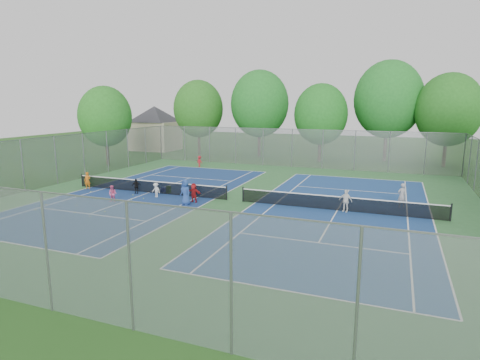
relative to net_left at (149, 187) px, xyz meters
name	(u,v)px	position (x,y,z in m)	size (l,w,h in m)	color
ground	(235,201)	(7.00, 0.00, -0.46)	(120.00, 120.00, 0.00)	#204D18
court_pad	(235,201)	(7.00, 0.00, -0.45)	(32.00, 32.00, 0.01)	#316936
court_left	(149,193)	(0.00, 0.00, -0.44)	(10.97, 23.77, 0.01)	navy
court_right	(337,210)	(14.00, 0.00, -0.44)	(10.97, 23.77, 0.01)	navy
net_left	(149,187)	(0.00, 0.00, 0.00)	(12.87, 0.10, 0.91)	black
net_right	(338,204)	(14.00, 0.00, 0.00)	(12.87, 0.10, 0.91)	black
fence_north	(292,148)	(7.00, 16.00, 1.54)	(32.00, 0.10, 4.00)	gray
fence_south	(47,253)	(7.00, -16.00, 1.54)	(32.00, 0.10, 4.00)	gray
fence_west	(56,160)	(-9.00, 0.00, 1.54)	(32.00, 0.10, 4.00)	gray
house	(155,120)	(-15.00, 24.00, 3.76)	(11.03, 11.03, 7.30)	#B7A88C
tree_nw	(198,109)	(-7.00, 22.00, 5.44)	(6.40, 6.40, 9.58)	#443326
tree_nl	(260,104)	(1.00, 23.00, 6.09)	(7.20, 7.20, 10.69)	#443326
tree_nc	(321,114)	(9.00, 21.00, 4.94)	(6.00, 6.00, 8.85)	#443326
tree_nr	(388,99)	(16.00, 24.00, 6.59)	(7.60, 7.60, 11.42)	#443326
tree_ne	(449,110)	(22.00, 22.00, 5.51)	(6.60, 6.60, 9.77)	#443326
tree_side_w	(105,116)	(-12.00, 10.00, 4.79)	(5.60, 5.60, 8.47)	#443326
ball_crate	(164,189)	(0.77, 0.84, -0.31)	(0.34, 0.34, 0.29)	blue
ball_hopper	(169,190)	(1.47, 0.38, -0.18)	(0.28, 0.28, 0.55)	#227C24
student_a	(87,181)	(-5.29, -0.60, 0.22)	(0.49, 0.32, 1.35)	orange
student_b	(113,194)	(-0.63, -3.39, 0.13)	(0.57, 0.44, 1.17)	#E4588D
student_c	(156,190)	(1.31, -1.05, 0.08)	(0.69, 0.39, 1.06)	silver
student_d	(136,186)	(-0.72, -0.60, 0.11)	(0.67, 0.28, 1.14)	black
student_e	(185,192)	(4.35, -2.19, 0.41)	(0.84, 0.55, 1.73)	#26458D
student_f	(194,193)	(4.56, -1.42, 0.21)	(1.24, 0.40, 1.34)	#A8181B
child_far_baseline	(200,161)	(-2.09, 12.49, 0.14)	(0.76, 0.44, 1.18)	#AE1822
instructor	(402,195)	(17.76, 2.26, 0.36)	(0.59, 0.39, 1.63)	gray
teen_court_b	(346,201)	(14.49, -0.11, 0.26)	(0.84, 0.35, 1.43)	white
tennis_ball_0	(133,195)	(-0.58, -1.22, -0.42)	(0.07, 0.07, 0.07)	#C6EE37
tennis_ball_1	(36,210)	(-3.80, -6.94, -0.42)	(0.07, 0.07, 0.07)	#BAE034
tennis_ball_2	(90,216)	(0.43, -6.85, -0.42)	(0.07, 0.07, 0.07)	#D8EC37
tennis_ball_3	(105,212)	(0.57, -5.67, -0.42)	(0.07, 0.07, 0.07)	#BFD732
tennis_ball_4	(127,202)	(0.22, -3.03, -0.42)	(0.07, 0.07, 0.07)	#AED130
tennis_ball_5	(46,205)	(-4.24, -5.71, -0.42)	(0.07, 0.07, 0.07)	#D4E835
tennis_ball_6	(144,199)	(0.81, -1.90, -0.42)	(0.07, 0.07, 0.07)	#AECF30
tennis_ball_7	(91,192)	(-4.22, -1.51, -0.42)	(0.07, 0.07, 0.07)	#C3E635
tennis_ball_8	(77,206)	(-2.18, -5.12, -0.42)	(0.07, 0.07, 0.07)	#B2D631
tennis_ball_9	(174,206)	(3.82, -2.84, -0.42)	(0.07, 0.07, 0.07)	#B4C82E
tennis_ball_10	(75,213)	(-1.00, -6.54, -0.42)	(0.07, 0.07, 0.07)	#BED030
tennis_ball_11	(132,200)	(0.19, -2.44, -0.42)	(0.07, 0.07, 0.07)	#C9ED37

